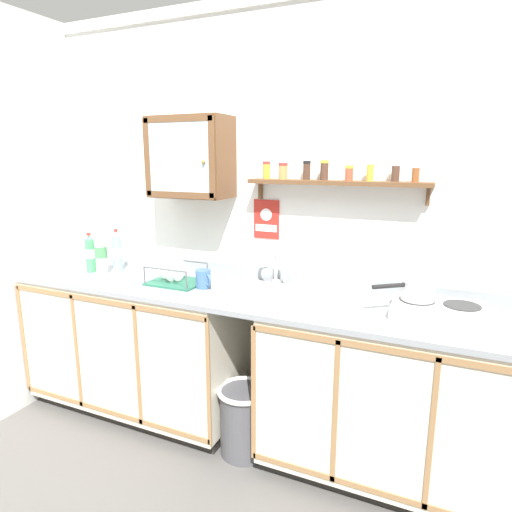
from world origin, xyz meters
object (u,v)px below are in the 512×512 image
at_px(sink, 265,296).
at_px(bottle_water_clear_2, 101,252).
at_px(hot_plate_stove, 438,310).
at_px(warning_sign, 266,220).
at_px(saucepan, 417,289).
at_px(wall_cabinet, 190,157).
at_px(bottle_water_blue_1, 117,252).
at_px(trash_bin, 244,419).
at_px(mug, 203,279).
at_px(bottle_soda_green_0, 90,254).
at_px(dish_rack, 175,278).

bearing_deg(sink, bottle_water_clear_2, -176.62).
relative_size(hot_plate_stove, warning_sign, 1.78).
distance_m(saucepan, wall_cabinet, 1.54).
height_order(bottle_water_blue_1, trash_bin, bottle_water_blue_1).
distance_m(mug, wall_cabinet, 0.76).
height_order(sink, mug, sink).
bearing_deg(bottle_water_clear_2, bottle_soda_green_0, 170.18).
distance_m(bottle_soda_green_0, mug, 0.90).
height_order(bottle_soda_green_0, warning_sign, warning_sign).
xyz_separation_m(saucepan, bottle_soda_green_0, (-2.10, -0.06, 0.01)).
xyz_separation_m(bottle_water_blue_1, warning_sign, (1.01, 0.23, 0.25)).
relative_size(saucepan, trash_bin, 0.70).
height_order(sink, hot_plate_stove, sink).
distance_m(bottle_water_blue_1, trash_bin, 1.38).
bearing_deg(wall_cabinet, bottle_soda_green_0, -165.53).
height_order(bottle_soda_green_0, dish_rack, bottle_soda_green_0).
bearing_deg(saucepan, dish_rack, -177.69).
relative_size(bottle_soda_green_0, bottle_water_blue_1, 0.92).
height_order(hot_plate_stove, bottle_water_clear_2, bottle_water_clear_2).
bearing_deg(warning_sign, saucepan, -14.99).
distance_m(wall_cabinet, warning_sign, 0.61).
bearing_deg(wall_cabinet, sink, -13.43).
relative_size(bottle_water_blue_1, warning_sign, 1.22).
height_order(bottle_water_blue_1, dish_rack, bottle_water_blue_1).
relative_size(bottle_water_clear_2, trash_bin, 0.78).
xyz_separation_m(warning_sign, trash_bin, (0.06, -0.45, -1.11)).
bearing_deg(dish_rack, bottle_soda_green_0, -179.57).
xyz_separation_m(sink, saucepan, (0.82, 0.01, 0.14)).
distance_m(sink, wall_cabinet, 0.98).
height_order(dish_rack, trash_bin, dish_rack).
distance_m(sink, bottle_soda_green_0, 1.28).
bearing_deg(bottle_water_blue_1, wall_cabinet, 10.56).
distance_m(hot_plate_stove, wall_cabinet, 1.67).
distance_m(warning_sign, trash_bin, 1.20).
xyz_separation_m(saucepan, wall_cabinet, (-1.39, 0.12, 0.64)).
relative_size(sink, trash_bin, 1.21).
distance_m(bottle_soda_green_0, bottle_water_clear_2, 0.12).
bearing_deg(trash_bin, mug, 159.05).
distance_m(bottle_soda_green_0, trash_bin, 1.50).
distance_m(sink, mug, 0.39).
height_order(sink, bottle_soda_green_0, bottle_soda_green_0).
relative_size(dish_rack, wall_cabinet, 0.65).
bearing_deg(bottle_soda_green_0, mug, -0.83).
relative_size(bottle_water_clear_2, mug, 2.59).
relative_size(hot_plate_stove, bottle_soda_green_0, 1.59).
xyz_separation_m(sink, trash_bin, (-0.05, -0.19, -0.70)).
bearing_deg(saucepan, wall_cabinet, 175.04).
distance_m(bottle_water_blue_1, bottle_water_clear_2, 0.11).
bearing_deg(mug, bottle_water_clear_2, -179.46).
bearing_deg(hot_plate_stove, bottle_water_clear_2, -178.28).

